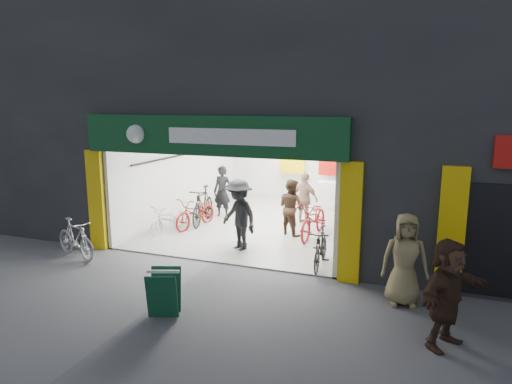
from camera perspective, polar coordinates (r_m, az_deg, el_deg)
The scene contains 17 objects.
ground at distance 11.13m, azimuth -5.49°, elevation -8.79°, with size 60.00×60.00×0.00m, color #56565B.
building at distance 14.85m, azimuth 6.11°, elevation 13.14°, with size 17.00×10.27×8.00m.
bike_left_front at distance 13.73m, azimuth -10.95°, elevation -3.25°, with size 0.55×1.59×0.83m, color silver.
bike_left_midfront at distance 14.38m, azimuth -6.65°, elevation -1.72°, with size 0.56×1.99×1.19m, color black.
bike_left_midback at distance 14.00m, azimuth -7.52°, elevation -2.57°, with size 0.64×1.85×0.97m, color maroon.
bike_left_back at distance 17.39m, azimuth -1.64°, elevation 0.35°, with size 0.49×1.75×1.05m, color #BBBBC0.
bike_right_front at distance 10.73m, azimuth 8.09°, elevation -6.92°, with size 0.45×1.59×0.95m, color black.
bike_right_mid at distance 13.01m, azimuth 7.26°, elevation -3.39°, with size 0.71×2.04×1.07m, color maroon.
bike_right_back at distance 13.29m, azimuth 10.63°, elevation -3.27°, with size 0.49×1.72×1.03m, color silver.
parked_bike at distance 12.11m, azimuth -21.63°, elevation -5.44°, with size 0.46×1.64×0.98m, color silver.
customer_a at distance 15.12m, azimuth -4.23°, elevation -0.00°, with size 0.63×0.41×1.73m, color black.
customer_b at distance 13.10m, azimuth 4.38°, elevation -1.93°, with size 0.80×0.63×1.65m, color #3B281A.
customer_c at distance 11.71m, azimuth -2.15°, elevation -2.93°, with size 1.21×0.70×1.87m, color black.
customer_d at distance 14.35m, azimuth 6.14°, elevation -0.84°, with size 0.96×0.40×1.63m, color #987259.
pedestrian_near at distance 9.09m, azimuth 18.10°, elevation -8.02°, with size 0.87×0.56×1.78m, color olive.
pedestrian_far at distance 7.81m, azimuth 22.76°, elevation -11.63°, with size 1.63×0.52×1.76m, color #3B261B.
sandwich_board at distance 8.49m, azimuth -11.44°, elevation -12.14°, with size 0.70×0.71×0.84m.
Camera 1 is at (4.61, -9.39, 3.79)m, focal length 32.00 mm.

